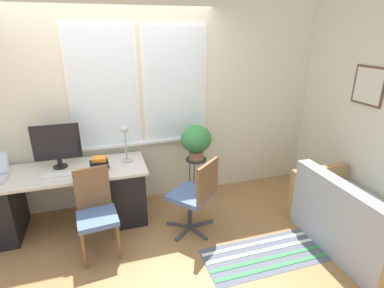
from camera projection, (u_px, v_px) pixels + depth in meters
ground_plane at (131, 231)px, 3.54m from camera, size 14.00×14.00×0.00m
wall_back_with_window at (118, 104)px, 3.76m from camera, size 9.00×0.12×2.70m
wall_right_with_picture at (344, 103)px, 3.84m from camera, size 0.08×9.00×2.70m
desk at (66, 197)px, 3.53m from camera, size 1.88×0.69×0.73m
monitor at (57, 144)px, 3.40m from camera, size 0.52×0.16×0.52m
keyboard at (59, 175)px, 3.30m from camera, size 0.37×0.12×0.02m
mouse at (86, 170)px, 3.39m from camera, size 0.03×0.06×0.03m
desk_lamp at (125, 138)px, 3.56m from camera, size 0.14×0.14×0.44m
book_stack at (99, 164)px, 3.41m from camera, size 0.22×0.18×0.15m
desk_chair_wooden at (96, 211)px, 3.09m from camera, size 0.43×0.44×0.91m
office_chair_swivel at (195, 194)px, 3.40m from camera, size 0.62×0.62×0.91m
couch_loveseat at (356, 224)px, 3.19m from camera, size 0.78×1.43×0.81m
plant_stand at (196, 164)px, 3.95m from camera, size 0.27×0.27×0.65m
potted_plant at (196, 140)px, 3.83m from camera, size 0.39×0.39×0.46m
floor_rug_striped at (273, 253)px, 3.19m from camera, size 1.50×0.55×0.01m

